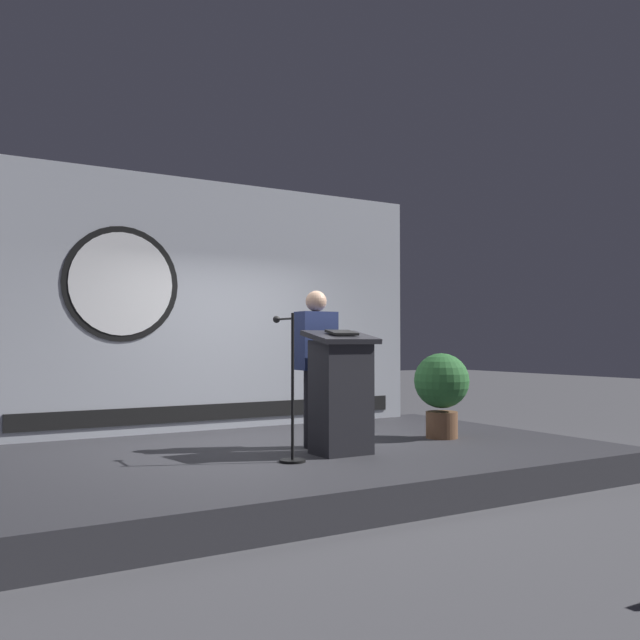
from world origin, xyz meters
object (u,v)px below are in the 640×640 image
at_px(speaker_person, 316,367).
at_px(podium, 341,393).
at_px(microphone_stand, 290,410).
at_px(potted_plant, 442,387).

bearing_deg(speaker_person, podium, -90.04).
bearing_deg(podium, microphone_stand, -170.39).
distance_m(speaker_person, potted_plant, 1.61).
xyz_separation_m(speaker_person, potted_plant, (1.58, -0.13, -0.25)).
xyz_separation_m(podium, microphone_stand, (-0.62, -0.10, -0.13)).
distance_m(podium, microphone_stand, 0.64).
relative_size(podium, microphone_stand, 0.89).
relative_size(microphone_stand, potted_plant, 1.41).
xyz_separation_m(podium, speaker_person, (0.00, 0.48, 0.23)).
distance_m(speaker_person, microphone_stand, 0.93).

